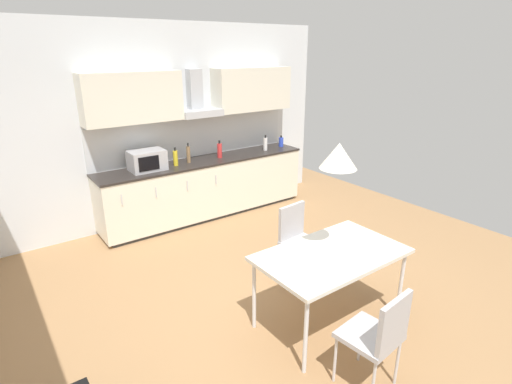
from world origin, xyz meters
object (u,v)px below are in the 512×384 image
bottle_blue (281,142)px  chair_far_right (298,235)px  bottle_yellow (175,158)px  bottle_white (265,144)px  bottle_brown (188,154)px  microwave (147,160)px  dining_table (331,258)px  bottle_red (220,150)px  chair_near_left (380,332)px  pendant_lamp (339,156)px

bottle_blue → chair_far_right: (-1.58, -2.23, -0.45)m
bottle_yellow → bottle_white: size_ratio=1.05×
bottle_brown → bottle_yellow: bearing=-170.9°
microwave → dining_table: microwave is taller
bottle_yellow → chair_far_right: bottle_yellow is taller
bottle_red → bottle_white: (0.86, -0.04, -0.01)m
microwave → bottle_yellow: microwave is taller
bottle_brown → chair_near_left: size_ratio=0.34×
bottle_red → chair_far_right: (-0.33, -2.20, -0.49)m
chair_far_right → bottle_yellow: bearing=100.8°
bottle_red → bottle_yellow: bottle_red is taller
chair_near_left → bottle_red: bearing=76.3°
bottle_yellow → dining_table: bottle_yellow is taller
bottle_red → chair_far_right: bearing=-98.4°
microwave → dining_table: 3.08m
bottle_red → dining_table: bearing=-101.8°
bottle_yellow → pendant_lamp: (0.12, -2.99, 0.65)m
bottle_white → dining_table: size_ratio=0.19×
bottle_white → chair_far_right: (-1.19, -2.17, -0.48)m
bottle_blue → chair_near_left: size_ratio=0.22×
dining_table → pendant_lamp: size_ratio=4.27×
bottle_white → pendant_lamp: (-1.49, -2.96, 0.65)m
bottle_blue → chair_far_right: bottle_blue is taller
chair_near_left → pendant_lamp: size_ratio=2.72×
bottle_blue → pendant_lamp: (-1.88, -3.02, 0.68)m
bottle_yellow → chair_far_right: size_ratio=0.31×
chair_near_left → dining_table: bearing=69.3°
bottle_blue → dining_table: size_ratio=0.14×
bottle_white → bottle_blue: 0.40m
pendant_lamp → microwave: bearing=100.1°
bottle_red → chair_near_left: size_ratio=0.31×
bottle_white → bottle_yellow: bearing=178.8°
dining_table → pendant_lamp: (0.00, -0.00, 0.96)m
bottle_yellow → bottle_white: bearing=-1.2°
chair_near_left → pendant_lamp: 1.41m
bottle_brown → bottle_red: bearing=-3.5°
bottle_white → pendant_lamp: pendant_lamp is taller
bottle_blue → bottle_yellow: bearing=-179.2°
dining_table → chair_near_left: chair_near_left is taller
chair_far_right → pendant_lamp: size_ratio=2.72×
bottle_red → chair_far_right: bottle_red is taller
microwave → bottle_red: (1.16, -0.02, -0.02)m
bottle_red → bottle_brown: bottle_brown is taller
microwave → pendant_lamp: size_ratio=1.50×
bottle_white → chair_near_left: bottle_white is taller
pendant_lamp → dining_table: bearing=135.0°
microwave → dining_table: bearing=-79.9°
bottle_yellow → microwave: bearing=176.7°
chair_near_left → bottle_white: bearing=64.5°
bottle_blue → pendant_lamp: size_ratio=0.59×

